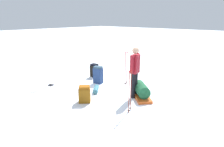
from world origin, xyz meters
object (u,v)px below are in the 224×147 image
(ski_pair_near, at_px, (51,85))
(sleeping_mat_rolled, at_px, (96,89))
(skier_standing, at_px, (135,70))
(ski_poles_planted_far, at_px, (126,67))
(backpack_large_dark, at_px, (98,75))
(backpack_small_spare, at_px, (94,70))
(ski_poles_planted_near, at_px, (130,89))
(gear_sled, at_px, (141,91))
(backpack_bright, at_px, (85,94))

(ski_pair_near, bearing_deg, sleeping_mat_rolled, 113.24)
(skier_standing, relative_size, ski_poles_planted_far, 1.28)
(backpack_large_dark, height_order, backpack_small_spare, backpack_large_dark)
(skier_standing, height_order, ski_poles_planted_near, skier_standing)
(ski_poles_planted_near, height_order, gear_sled, ski_poles_planted_near)
(backpack_small_spare, bearing_deg, skier_standing, 75.85)
(backpack_large_dark, xyz_separation_m, backpack_bright, (1.56, 0.98, -0.09))
(skier_standing, bearing_deg, ski_poles_planted_near, 28.28)
(ski_poles_planted_far, relative_size, gear_sled, 1.14)
(backpack_large_dark, relative_size, ski_poles_planted_near, 0.58)
(sleeping_mat_rolled, bearing_deg, backpack_bright, 23.72)
(backpack_small_spare, bearing_deg, ski_poles_planted_near, 63.03)
(ski_poles_planted_near, distance_m, gear_sled, 1.21)
(backpack_bright, xyz_separation_m, backpack_small_spare, (-2.07, -1.75, 0.03))
(ski_poles_planted_far, distance_m, gear_sled, 1.45)
(backpack_bright, distance_m, backpack_small_spare, 2.71)
(backpack_small_spare, height_order, gear_sled, backpack_small_spare)
(backpack_small_spare, xyz_separation_m, ski_poles_planted_far, (-0.13, 1.70, 0.44))
(skier_standing, distance_m, sleeping_mat_rolled, 1.66)
(skier_standing, xyz_separation_m, backpack_small_spare, (-0.68, -2.68, -0.66))
(skier_standing, xyz_separation_m, ski_poles_planted_near, (0.95, 0.51, -0.27))
(ski_poles_planted_far, height_order, sleeping_mat_rolled, ski_poles_planted_far)
(ski_poles_planted_far, bearing_deg, gear_sled, 59.97)
(ski_poles_planted_far, xyz_separation_m, gear_sled, (0.68, 1.18, -0.51))
(ski_pair_near, height_order, gear_sled, gear_sled)
(backpack_bright, distance_m, sleeping_mat_rolled, 0.94)
(ski_pair_near, height_order, backpack_large_dark, backpack_large_dark)
(skier_standing, height_order, sleeping_mat_rolled, skier_standing)
(skier_standing, distance_m, ski_poles_planted_far, 1.29)
(skier_standing, bearing_deg, ski_pair_near, -66.86)
(backpack_large_dark, bearing_deg, ski_poles_planted_far, 124.86)
(backpack_small_spare, xyz_separation_m, sleeping_mat_rolled, (1.23, 1.38, -0.20))
(gear_sled, bearing_deg, skier_standing, -57.39)
(sleeping_mat_rolled, bearing_deg, backpack_small_spare, -131.65)
(gear_sled, bearing_deg, sleeping_mat_rolled, -65.61)
(skier_standing, xyz_separation_m, ski_pair_near, (1.32, -3.09, -0.94))
(ski_pair_near, height_order, backpack_bright, backpack_bright)
(ski_poles_planted_near, bearing_deg, ski_pair_near, -84.09)
(backpack_bright, distance_m, ski_poles_planted_far, 2.26)
(gear_sled, bearing_deg, ski_poles_planted_near, 16.11)
(backpack_large_dark, bearing_deg, gear_sled, 89.13)
(backpack_large_dark, bearing_deg, ski_pair_near, -38.52)
(ski_poles_planted_near, bearing_deg, backpack_small_spare, -116.97)
(ski_pair_near, distance_m, backpack_bright, 2.18)
(backpack_bright, bearing_deg, backpack_large_dark, -147.74)
(ski_poles_planted_near, bearing_deg, backpack_bright, -72.66)
(sleeping_mat_rolled, bearing_deg, skier_standing, 113.02)
(ski_poles_planted_near, relative_size, sleeping_mat_rolled, 2.24)
(backpack_small_spare, distance_m, sleeping_mat_rolled, 1.86)
(backpack_large_dark, xyz_separation_m, ski_poles_planted_near, (1.11, 2.42, 0.34))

